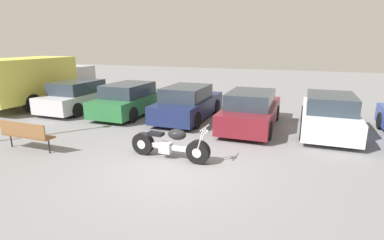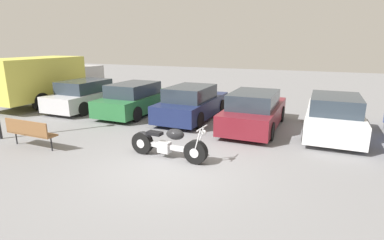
{
  "view_description": "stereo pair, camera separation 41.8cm",
  "coord_description": "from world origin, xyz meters",
  "views": [
    {
      "loc": [
        2.96,
        -6.52,
        3.13
      ],
      "look_at": [
        -0.1,
        1.68,
        0.85
      ],
      "focal_mm": 28.0,
      "sensor_mm": 36.0,
      "label": 1
    },
    {
      "loc": [
        3.35,
        -6.37,
        3.13
      ],
      "look_at": [
        -0.1,
        1.68,
        0.85
      ],
      "focal_mm": 28.0,
      "sensor_mm": 36.0,
      "label": 2
    }
  ],
  "objects": [
    {
      "name": "ground_plane",
      "position": [
        0.0,
        0.0,
        0.0
      ],
      "size": [
        60.0,
        60.0,
        0.0
      ],
      "primitive_type": "plane",
      "color": "slate"
    },
    {
      "name": "parked_car_navy",
      "position": [
        -1.49,
        4.95,
        0.65
      ],
      "size": [
        1.83,
        4.34,
        1.39
      ],
      "color": "#19234C",
      "rests_on": "ground_plane"
    },
    {
      "name": "parked_car_silver",
      "position": [
        -6.88,
        4.75,
        0.65
      ],
      "size": [
        1.83,
        4.34,
        1.39
      ],
      "color": "#BCBCC1",
      "rests_on": "ground_plane"
    },
    {
      "name": "park_bench",
      "position": [
        -4.55,
        -0.38,
        0.55
      ],
      "size": [
        1.73,
        0.42,
        0.89
      ],
      "color": "brown",
      "rests_on": "ground_plane"
    },
    {
      "name": "motorcycle",
      "position": [
        -0.36,
        0.56,
        0.41
      ],
      "size": [
        2.35,
        0.62,
        1.02
      ],
      "color": "black",
      "rests_on": "ground_plane"
    },
    {
      "name": "parked_car_green",
      "position": [
        -4.19,
        4.84,
        0.65
      ],
      "size": [
        1.83,
        4.34,
        1.39
      ],
      "color": "#286B38",
      "rests_on": "ground_plane"
    },
    {
      "name": "delivery_truck",
      "position": [
        -9.62,
        4.81,
        1.34
      ],
      "size": [
        2.25,
        6.18,
        2.4
      ],
      "color": "#CCC64C",
      "rests_on": "ground_plane"
    },
    {
      "name": "parked_car_maroon",
      "position": [
        1.2,
        4.52,
        0.65
      ],
      "size": [
        1.83,
        4.34,
        1.39
      ],
      "color": "maroon",
      "rests_on": "ground_plane"
    },
    {
      "name": "parked_car_white",
      "position": [
        3.9,
        4.84,
        0.65
      ],
      "size": [
        1.83,
        4.34,
        1.39
      ],
      "color": "white",
      "rests_on": "ground_plane"
    }
  ]
}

